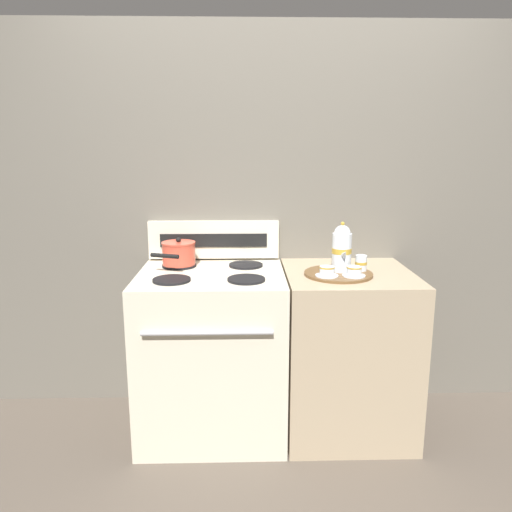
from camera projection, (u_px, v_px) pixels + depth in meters
name	position (u px, v px, depth m)	size (l,w,h in m)	color
ground_plane	(274.00, 425.00, 2.80)	(6.00, 6.00, 0.00)	brown
wall_back	(272.00, 221.00, 2.91)	(6.00, 0.05, 2.20)	#666056
stove	(213.00, 352.00, 2.69)	(0.76, 0.70, 0.89)	beige
control_panel	(214.00, 240.00, 2.88)	(0.75, 0.05, 0.22)	beige
side_counter	(346.00, 350.00, 2.71)	(0.67, 0.67, 0.88)	tan
saucepan	(179.00, 253.00, 2.72)	(0.22, 0.28, 0.15)	#D14C38
serving_tray	(338.00, 274.00, 2.56)	(0.35, 0.35, 0.01)	brown
teapot	(342.00, 248.00, 2.56)	(0.10, 0.16, 0.26)	silver
teacup_left	(327.00, 271.00, 2.48)	(0.11, 0.11, 0.05)	silver
teacup_right	(354.00, 271.00, 2.48)	(0.11, 0.11, 0.05)	silver
creamer_jug	(361.00, 263.00, 2.59)	(0.06, 0.06, 0.08)	silver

